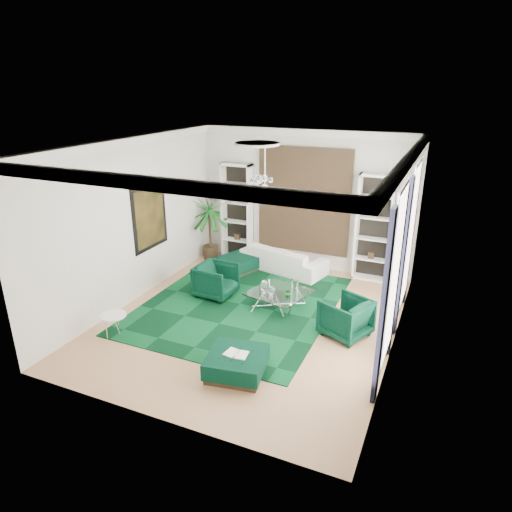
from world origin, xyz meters
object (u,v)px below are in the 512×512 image
at_px(armchair_left, 216,280).
at_px(coffee_table, 279,300).
at_px(palm, 210,219).
at_px(ottoman_side, 239,264).
at_px(sofa, 283,258).
at_px(side_table, 115,326).
at_px(armchair_right, 346,317).
at_px(ottoman_front, 237,364).

xyz_separation_m(armchair_left, coffee_table, (1.65, -0.00, -0.20)).
xyz_separation_m(coffee_table, palm, (-3.01, 2.19, 0.99)).
bearing_deg(ottoman_side, palm, 156.45).
relative_size(sofa, palm, 1.00).
xyz_separation_m(coffee_table, side_table, (-2.61, -2.56, 0.04)).
bearing_deg(armchair_left, ottoman_side, 8.58).
xyz_separation_m(armchair_right, palm, (-4.68, 2.77, 0.79)).
bearing_deg(ottoman_front, coffee_table, 94.60).
bearing_deg(coffee_table, ottoman_front, -85.40).
xyz_separation_m(armchair_right, coffee_table, (-1.68, 0.58, -0.20)).
relative_size(coffee_table, ottoman_front, 1.20).
xyz_separation_m(ottoman_side, palm, (-1.17, 0.51, 1.00)).
xyz_separation_m(sofa, armchair_right, (2.39, -2.77, 0.06)).
height_order(armchair_left, palm, palm).
relative_size(ottoman_front, palm, 0.42).
xyz_separation_m(coffee_table, ottoman_side, (-1.83, 1.68, -0.01)).
height_order(sofa, side_table, sofa).
height_order(armchair_left, side_table, armchair_left).
xyz_separation_m(armchair_left, ottoman_front, (1.86, -2.69, -0.21)).
bearing_deg(coffee_table, sofa, 107.98).
height_order(sofa, ottoman_side, sofa).
height_order(ottoman_front, palm, palm).
relative_size(armchair_right, side_table, 1.72).
bearing_deg(side_table, coffee_table, 44.40).
distance_m(sofa, armchair_right, 3.66).
bearing_deg(palm, side_table, -85.28).
bearing_deg(armchair_right, sofa, -115.44).
relative_size(armchair_right, coffee_table, 0.75).
xyz_separation_m(sofa, side_table, (-1.90, -4.75, -0.10)).
bearing_deg(armchair_left, side_table, 161.54).
distance_m(armchair_left, palm, 2.70).
distance_m(coffee_table, ottoman_side, 2.49).
height_order(armchair_right, coffee_table, armchair_right).
relative_size(armchair_right, palm, 0.37).
bearing_deg(ottoman_side, sofa, 24.30).
height_order(ottoman_side, side_table, side_table).
bearing_deg(armchair_right, ottoman_side, -99.02).
height_order(sofa, armchair_left, armchair_left).
xyz_separation_m(armchair_right, ottoman_front, (-1.46, -2.10, -0.21)).
distance_m(sofa, ottoman_side, 1.24).
relative_size(armchair_left, armchair_right, 1.00).
distance_m(sofa, ottoman_front, 4.97).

